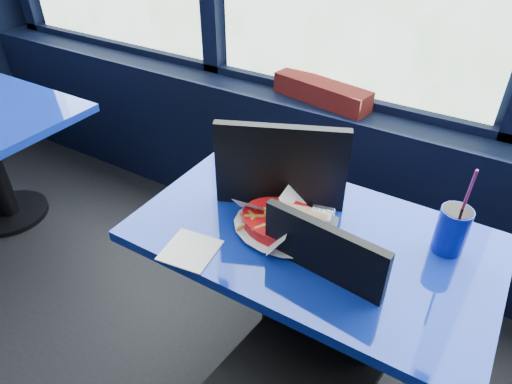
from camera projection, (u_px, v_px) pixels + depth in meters
The scene contains 9 objects.
window_sill at pixel (327, 173), 2.47m from camera, with size 5.00×0.26×0.80m, color black.
near_table at pixel (309, 272), 1.65m from camera, with size 1.20×0.70×0.75m.
chair_near_front at pixel (303, 345), 1.43m from camera, with size 0.47×0.47×0.94m.
chair_near_back at pixel (305, 219), 1.82m from camera, with size 0.63×0.64×1.07m.
planter_box at pixel (322, 92), 2.25m from camera, with size 0.51×0.13×0.10m, color maroon.
food_basket at pixel (285, 222), 1.53m from camera, with size 0.36×0.36×0.11m.
ketchup_bottle at pixel (306, 167), 1.68m from camera, with size 0.07×0.07×0.25m.
soda_cup at pixel (452, 229), 1.43m from camera, with size 0.10×0.10×0.33m.
napkin at pixel (190, 250), 1.47m from camera, with size 0.16×0.16×0.00m, color white.
Camera 1 is at (0.74, 0.91, 1.77)m, focal length 32.00 mm.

